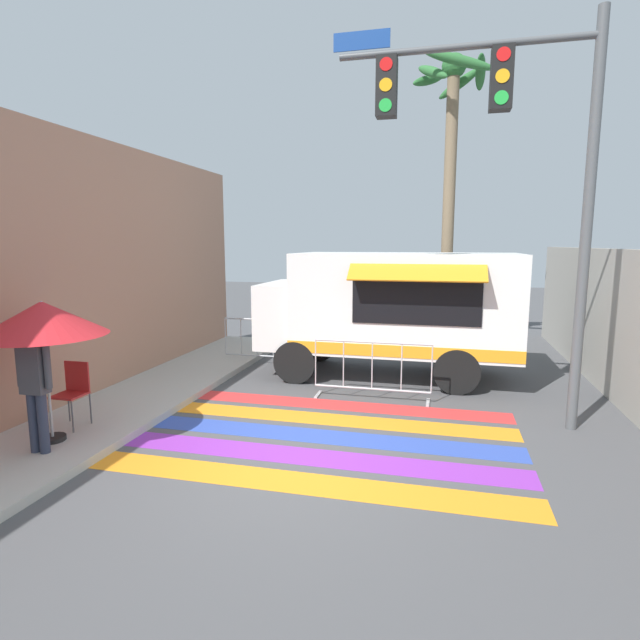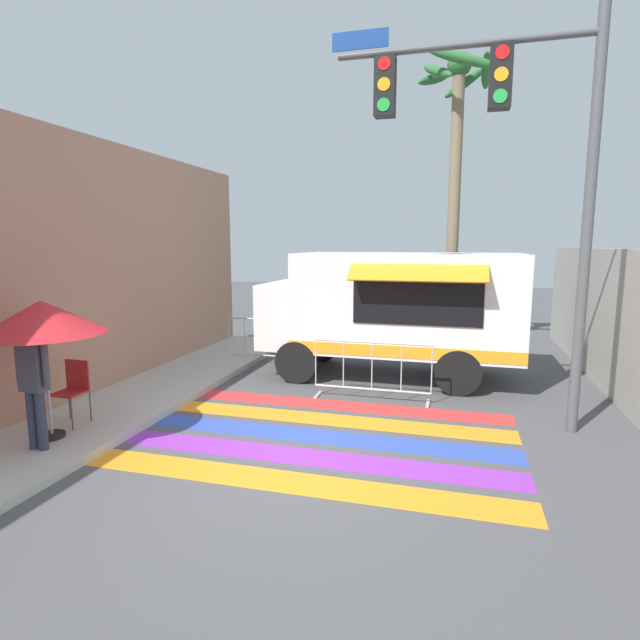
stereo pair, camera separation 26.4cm
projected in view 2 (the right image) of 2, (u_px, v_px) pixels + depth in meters
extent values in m
plane|color=#4C4C4F|center=(277.00, 468.00, 6.56)|extent=(60.00, 60.00, 0.00)
cube|color=orange|center=(268.00, 479.00, 6.24)|extent=(6.40, 0.56, 0.01)
cube|color=purple|center=(288.00, 455.00, 6.97)|extent=(6.40, 0.56, 0.01)
cube|color=#334FB2|center=(304.00, 435.00, 7.69)|extent=(6.40, 0.56, 0.01)
cube|color=orange|center=(317.00, 418.00, 8.42)|extent=(6.40, 0.56, 0.01)
cube|color=red|center=(329.00, 404.00, 9.14)|extent=(6.40, 0.56, 0.01)
cube|color=white|center=(408.00, 302.00, 10.75)|extent=(4.67, 2.25, 2.09)
cube|color=white|center=(305.00, 314.00, 11.42)|extent=(1.65, 2.07, 1.41)
cube|color=#1E232D|center=(273.00, 297.00, 11.57)|extent=(0.06, 1.80, 0.54)
cube|color=black|center=(417.00, 301.00, 9.57)|extent=(2.47, 0.03, 0.94)
cube|color=orange|center=(417.00, 273.00, 9.29)|extent=(2.57, 0.43, 0.31)
cube|color=orange|center=(401.00, 352.00, 9.81)|extent=(4.67, 0.01, 0.24)
cylinder|color=black|center=(296.00, 362.00, 10.53)|extent=(0.90, 0.22, 0.90)
cylinder|color=black|center=(322.00, 343.00, 12.51)|extent=(0.90, 0.22, 0.90)
cylinder|color=black|center=(458.00, 372.00, 9.66)|extent=(0.90, 0.22, 0.90)
cylinder|color=black|center=(458.00, 351.00, 11.64)|extent=(0.90, 0.22, 0.90)
cylinder|color=#515456|center=(587.00, 230.00, 7.38)|extent=(0.16, 0.16, 6.26)
cylinder|color=#515456|center=(462.00, 45.00, 7.46)|extent=(3.80, 0.11, 0.11)
cube|color=black|center=(501.00, 77.00, 7.36)|extent=(0.32, 0.28, 0.90)
cylinder|color=red|center=(502.00, 52.00, 7.18)|extent=(0.20, 0.02, 0.20)
cylinder|color=#F2A519|center=(501.00, 74.00, 7.23)|extent=(0.20, 0.02, 0.20)
cylinder|color=green|center=(500.00, 96.00, 7.27)|extent=(0.20, 0.02, 0.20)
cube|color=black|center=(385.00, 87.00, 7.81)|extent=(0.32, 0.28, 0.90)
cylinder|color=red|center=(384.00, 63.00, 7.63)|extent=(0.20, 0.02, 0.20)
cylinder|color=#F2A519|center=(384.00, 84.00, 7.68)|extent=(0.20, 0.02, 0.20)
cylinder|color=green|center=(383.00, 105.00, 7.72)|extent=(0.20, 0.02, 0.20)
cube|color=navy|center=(360.00, 40.00, 7.82)|extent=(0.90, 0.02, 0.28)
cylinder|color=black|center=(52.00, 435.00, 7.26)|extent=(0.36, 0.36, 0.06)
cylinder|color=#B2B2B7|center=(46.00, 370.00, 7.11)|extent=(0.04, 0.04, 2.01)
cone|color=red|center=(42.00, 317.00, 7.00)|extent=(1.71, 1.71, 0.48)
cylinder|color=#4C4C51|center=(50.00, 412.00, 7.62)|extent=(0.02, 0.02, 0.49)
cylinder|color=#4C4C51|center=(72.00, 414.00, 7.52)|extent=(0.02, 0.02, 0.49)
cylinder|color=#4C4C51|center=(70.00, 404.00, 8.00)|extent=(0.02, 0.02, 0.49)
cylinder|color=#4C4C51|center=(90.00, 406.00, 7.90)|extent=(0.02, 0.02, 0.49)
cube|color=#B22626|center=(69.00, 393.00, 7.72)|extent=(0.42, 0.42, 0.03)
cube|color=#B22626|center=(77.00, 374.00, 7.87)|extent=(0.42, 0.03, 0.47)
cylinder|color=#2D3347|center=(33.00, 419.00, 6.82)|extent=(0.13, 0.13, 0.83)
cylinder|color=#2D3347|center=(41.00, 421.00, 6.78)|extent=(0.13, 0.13, 0.83)
cube|color=#3F3F47|center=(32.00, 367.00, 6.69)|extent=(0.34, 0.20, 0.67)
cylinder|color=#3F3F47|center=(19.00, 363.00, 6.74)|extent=(0.09, 0.09, 0.57)
cylinder|color=#3F3F47|center=(45.00, 365.00, 6.63)|extent=(0.09, 0.09, 0.57)
sphere|color=brown|center=(29.00, 331.00, 6.62)|extent=(0.23, 0.23, 0.23)
cylinder|color=#B7BABF|center=(372.00, 342.00, 9.27)|extent=(2.19, 0.04, 0.04)
cylinder|color=#B7BABF|center=(372.00, 389.00, 9.41)|extent=(2.19, 0.04, 0.04)
cylinder|color=#B7BABF|center=(316.00, 362.00, 9.63)|extent=(0.02, 0.02, 0.90)
cylinder|color=#B7BABF|center=(343.00, 364.00, 9.48)|extent=(0.02, 0.02, 0.90)
cylinder|color=#B7BABF|center=(372.00, 366.00, 9.34)|extent=(0.02, 0.02, 0.90)
cylinder|color=#B7BABF|center=(401.00, 368.00, 9.19)|extent=(0.02, 0.02, 0.90)
cylinder|color=#B7BABF|center=(432.00, 370.00, 9.05)|extent=(0.02, 0.02, 0.90)
cube|color=#B7BABF|center=(318.00, 394.00, 9.71)|extent=(0.06, 0.44, 0.03)
cube|color=#B7BABF|center=(428.00, 404.00, 9.16)|extent=(0.06, 0.44, 0.03)
cylinder|color=#B7BABF|center=(260.00, 319.00, 12.14)|extent=(1.67, 0.04, 0.04)
cylinder|color=#B7BABF|center=(261.00, 355.00, 12.28)|extent=(1.67, 0.04, 0.04)
cylinder|color=#B7BABF|center=(229.00, 336.00, 12.43)|extent=(0.02, 0.02, 0.90)
cylinder|color=#B7BABF|center=(245.00, 336.00, 12.32)|extent=(0.02, 0.02, 0.90)
cylinder|color=#B7BABF|center=(260.00, 337.00, 12.21)|extent=(0.02, 0.02, 0.90)
cylinder|color=#B7BABF|center=(276.00, 338.00, 12.10)|extent=(0.02, 0.02, 0.90)
cylinder|color=#B7BABF|center=(293.00, 339.00, 11.99)|extent=(0.02, 0.02, 0.90)
cube|color=#B7BABF|center=(232.00, 361.00, 12.51)|extent=(0.06, 0.44, 0.03)
cube|color=#B7BABF|center=(291.00, 365.00, 12.10)|extent=(0.06, 0.44, 0.03)
cylinder|color=#7A664C|center=(453.00, 218.00, 12.83)|extent=(0.30, 0.30, 7.14)
sphere|color=#2D6B33|center=(459.00, 64.00, 12.27)|extent=(0.60, 0.60, 0.60)
ellipsoid|color=#2D6B33|center=(486.00, 71.00, 12.11)|extent=(0.29, 1.27, 0.72)
ellipsoid|color=#2D6B33|center=(465.00, 82.00, 12.82)|extent=(1.19, 0.53, 0.81)
ellipsoid|color=#2D6B33|center=(434.00, 79.00, 12.80)|extent=(0.91, 1.38, 0.70)
ellipsoid|color=#2D6B33|center=(437.00, 71.00, 12.07)|extent=(0.95, 1.15, 0.76)
ellipsoid|color=#2D6B33|center=(464.00, 59.00, 11.45)|extent=(1.73, 0.44, 0.68)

